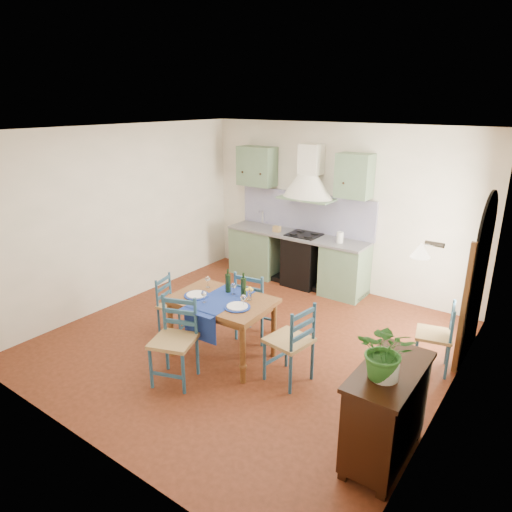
{
  "coord_description": "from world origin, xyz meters",
  "views": [
    {
      "loc": [
        3.31,
        -4.46,
        3.14
      ],
      "look_at": [
        -0.12,
        0.3,
        1.13
      ],
      "focal_mm": 32.0,
      "sensor_mm": 36.0,
      "label": 1
    }
  ],
  "objects_px": {
    "chair_near": "(175,340)",
    "sideboard": "(386,410)",
    "potted_plant": "(386,351)",
    "dining_table": "(222,306)"
  },
  "relations": [
    {
      "from": "chair_near",
      "to": "sideboard",
      "type": "height_order",
      "value": "chair_near"
    },
    {
      "from": "chair_near",
      "to": "sideboard",
      "type": "distance_m",
      "value": 2.44
    },
    {
      "from": "chair_near",
      "to": "potted_plant",
      "type": "distance_m",
      "value": 2.52
    },
    {
      "from": "potted_plant",
      "to": "sideboard",
      "type": "bearing_deg",
      "value": 89.73
    },
    {
      "from": "dining_table",
      "to": "sideboard",
      "type": "height_order",
      "value": "dining_table"
    },
    {
      "from": "dining_table",
      "to": "sideboard",
      "type": "distance_m",
      "value": 2.38
    },
    {
      "from": "dining_table",
      "to": "chair_near",
      "type": "distance_m",
      "value": 0.75
    },
    {
      "from": "chair_near",
      "to": "sideboard",
      "type": "relative_size",
      "value": 0.95
    },
    {
      "from": "dining_table",
      "to": "sideboard",
      "type": "relative_size",
      "value": 1.23
    },
    {
      "from": "sideboard",
      "to": "chair_near",
      "type": "bearing_deg",
      "value": -174.82
    }
  ]
}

